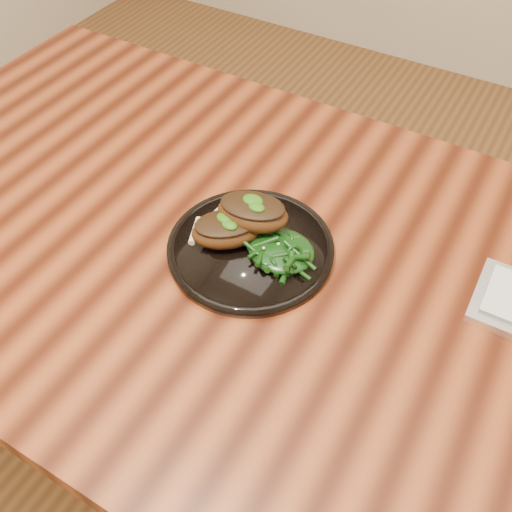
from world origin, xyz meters
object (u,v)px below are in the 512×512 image
(lamb_chop_front, at_px, (226,229))
(greens_heap, at_px, (281,248))
(desk, at_px, (297,304))
(plate, at_px, (251,248))

(lamb_chop_front, xyz_separation_m, greens_heap, (0.08, 0.01, -0.01))
(desk, height_order, greens_heap, greens_heap)
(lamb_chop_front, relative_size, greens_heap, 1.22)
(greens_heap, bearing_deg, desk, 3.05)
(lamb_chop_front, bearing_deg, desk, 7.46)
(plate, height_order, greens_heap, greens_heap)
(desk, xyz_separation_m, greens_heap, (-0.03, -0.00, 0.11))
(desk, distance_m, lamb_chop_front, 0.17)
(greens_heap, bearing_deg, lamb_chop_front, -170.94)
(lamb_chop_front, bearing_deg, plate, 14.16)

